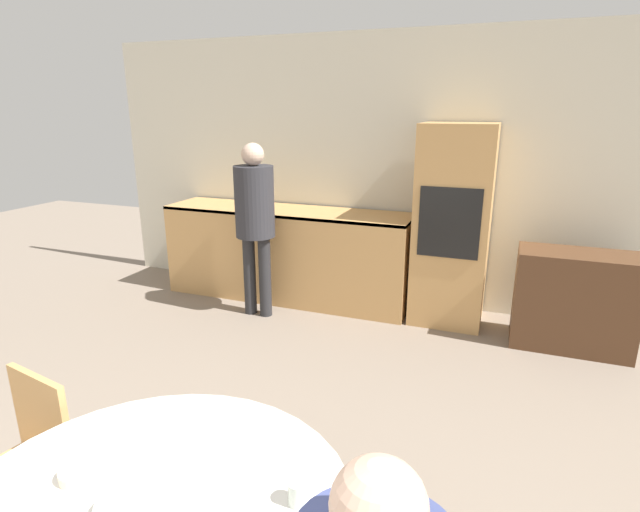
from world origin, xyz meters
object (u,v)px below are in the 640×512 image
at_px(person_standing, 255,212).
at_px(chair_far_left, 24,461).
at_px(bowl_far, 127,509).
at_px(bowl_centre, 79,473).
at_px(cup, 298,493).
at_px(oven_unit, 452,226).
at_px(sideboard, 574,301).

bearing_deg(person_standing, chair_far_left, -82.98).
xyz_separation_m(chair_far_left, bowl_far, (0.83, -0.29, 0.29)).
bearing_deg(chair_far_left, bowl_centre, -10.01).
xyz_separation_m(person_standing, cup, (1.63, -2.81, -0.22)).
distance_m(chair_far_left, bowl_centre, 0.68).
bearing_deg(cup, person_standing, 120.12).
distance_m(oven_unit, sideboard, 1.16).
height_order(person_standing, cup, person_standing).
bearing_deg(sideboard, cup, -109.41).
distance_m(oven_unit, person_standing, 1.79).
relative_size(cup, bowl_centre, 0.62).
bearing_deg(oven_unit, bowl_far, -98.55).
xyz_separation_m(oven_unit, bowl_centre, (-0.79, -3.49, -0.14)).
height_order(sideboard, person_standing, person_standing).
xyz_separation_m(oven_unit, sideboard, (1.02, -0.22, -0.49)).
distance_m(person_standing, bowl_centre, 3.11).
bearing_deg(bowl_centre, person_standing, 107.09).
bearing_deg(bowl_far, bowl_centre, 165.00).
height_order(person_standing, bowl_centre, person_standing).
bearing_deg(sideboard, bowl_far, -115.00).
xyz_separation_m(oven_unit, chair_far_left, (-1.37, -3.27, -0.42)).
bearing_deg(cup, bowl_far, -153.88).
xyz_separation_m(chair_far_left, person_standing, (-0.34, 2.75, 0.52)).
distance_m(person_standing, bowl_far, 3.26).
bearing_deg(bowl_far, oven_unit, 81.45).
height_order(sideboard, chair_far_left, chair_far_left).
bearing_deg(bowl_centre, bowl_far, -15.00).
bearing_deg(sideboard, oven_unit, 167.97).
distance_m(sideboard, chair_far_left, 3.88).
bearing_deg(chair_far_left, bowl_far, -8.25).
distance_m(oven_unit, bowl_far, 3.60).
bearing_deg(bowl_far, cup, 26.12).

